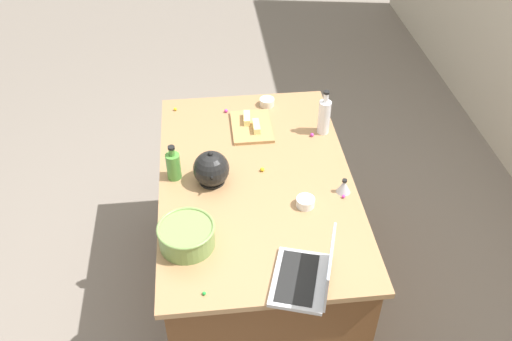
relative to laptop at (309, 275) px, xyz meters
name	(u,v)px	position (x,y,z in m)	size (l,w,h in m)	color
ground_plane	(256,290)	(-0.68, -0.15, -0.95)	(12.00, 12.00, 0.00)	slate
island_counter	(256,239)	(-0.68, -0.15, -0.50)	(1.54, 0.97, 0.90)	brown
laptop	(309,275)	(0.00, 0.00, 0.00)	(0.36, 0.31, 0.22)	#B7B7BC
mixing_bowl_large	(187,235)	(-0.27, -0.49, 0.01)	(0.25, 0.25, 0.11)	#72934C
bottle_olive	(173,165)	(-0.73, -0.55, 0.03)	(0.07, 0.07, 0.19)	#4C8C38
bottle_vinegar	(324,116)	(-1.03, 0.27, 0.06)	(0.07, 0.07, 0.26)	white
kettle	(211,170)	(-0.67, -0.37, 0.03)	(0.21, 0.18, 0.20)	black
cutting_board	(252,127)	(-1.11, -0.12, -0.04)	(0.31, 0.22, 0.02)	#AD7F4C
butter_stick_left	(247,118)	(-1.16, -0.15, -0.01)	(0.11, 0.04, 0.04)	#F4E58C
butter_stick_right	(256,126)	(-1.07, -0.10, -0.01)	(0.11, 0.04, 0.04)	#F4E58C
ramekin_small	(305,202)	(-0.45, 0.07, -0.02)	(0.09, 0.09, 0.04)	white
ramekin_medium	(267,102)	(-1.33, -0.01, -0.02)	(0.09, 0.09, 0.04)	beige
kitchen_timer	(344,186)	(-0.53, 0.27, -0.01)	(0.07, 0.07, 0.08)	#B2B2B7
candy_0	(204,293)	(0.01, -0.43, -0.04)	(0.02, 0.02, 0.02)	green
candy_1	(262,169)	(-0.73, -0.11, -0.04)	(0.02, 0.02, 0.02)	yellow
candy_2	(343,197)	(-0.49, 0.26, -0.04)	(0.02, 0.02, 0.02)	#CC3399
candy_3	(175,109)	(-1.33, -0.55, -0.04)	(0.02, 0.02, 0.02)	yellow
candy_4	(310,276)	(-0.02, 0.01, -0.04)	(0.02, 0.02, 0.02)	red
candy_5	(312,135)	(-0.99, 0.20, -0.04)	(0.02, 0.02, 0.02)	#CC3399
candy_8	(226,111)	(-1.28, -0.26, -0.04)	(0.02, 0.02, 0.02)	#CC3399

